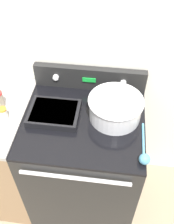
{
  "coord_description": "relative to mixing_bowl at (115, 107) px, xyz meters",
  "views": [
    {
      "loc": [
        0.16,
        -0.73,
        2.14
      ],
      "look_at": [
        0.02,
        0.36,
        1.0
      ],
      "focal_mm": 42.0,
      "sensor_mm": 36.0,
      "label": 1
    }
  ],
  "objects": [
    {
      "name": "kitchen_wall",
      "position": [
        -0.19,
        0.32,
        0.23
      ],
      "size": [
        8.0,
        0.05,
        2.5
      ],
      "color": "silver",
      "rests_on": "ground_plane"
    },
    {
      "name": "stove_range",
      "position": [
        -0.19,
        -0.06,
        -0.55
      ],
      "size": [
        0.76,
        0.71,
        0.94
      ],
      "color": "black",
      "rests_on": "ground_plane"
    },
    {
      "name": "control_panel",
      "position": [
        -0.19,
        0.26,
        0.0
      ],
      "size": [
        0.76,
        0.07,
        0.17
      ],
      "color": "black",
      "rests_on": "stove_range"
    },
    {
      "name": "side_counter",
      "position": [
        -0.84,
        -0.06,
        -0.54
      ],
      "size": [
        0.53,
        0.68,
        0.95
      ],
      "color": "#896B4C",
      "rests_on": "ground_plane"
    },
    {
      "name": "mixing_bowl",
      "position": [
        0.0,
        0.0,
        0.0
      ],
      "size": [
        0.34,
        0.34,
        0.14
      ],
      "color": "silver",
      "rests_on": "stove_range"
    },
    {
      "name": "casserole_dish",
      "position": [
        -0.38,
        -0.04,
        -0.05
      ],
      "size": [
        0.31,
        0.24,
        0.05
      ],
      "color": "black",
      "rests_on": "stove_range"
    },
    {
      "name": "ladle",
      "position": [
        0.18,
        -0.3,
        -0.05
      ],
      "size": [
        0.06,
        0.3,
        0.06
      ],
      "color": "teal",
      "rests_on": "stove_range"
    },
    {
      "name": "spice_jar_orange_cap",
      "position": [
        -0.67,
        -0.12,
        -0.02
      ],
      "size": [
        0.05,
        0.05,
        0.09
      ],
      "color": "beige",
      "rests_on": "side_counter"
    }
  ]
}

